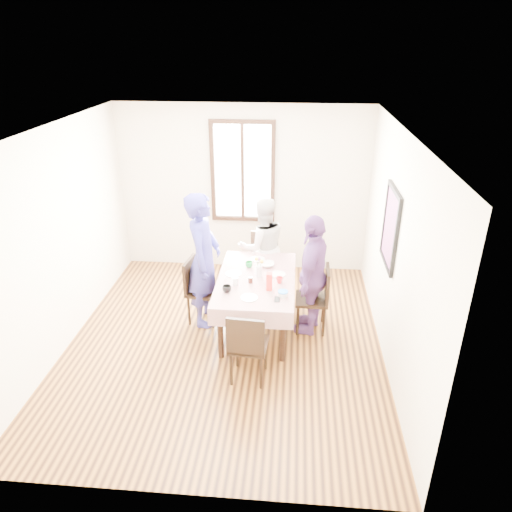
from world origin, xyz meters
name	(u,v)px	position (x,y,z in m)	size (l,w,h in m)	color
ground	(225,342)	(0.00, 0.00, 0.00)	(4.50, 4.50, 0.00)	black
back_wall	(243,190)	(0.00, 2.25, 1.35)	(4.00, 4.00, 0.00)	beige
right_wall	(395,254)	(2.00, 0.00, 1.35)	(4.50, 4.50, 0.00)	beige
window_frame	(243,172)	(0.00, 2.23, 1.65)	(1.02, 0.06, 1.62)	black
window_pane	(243,172)	(0.00, 2.24, 1.65)	(0.90, 0.02, 1.50)	white
art_poster	(391,228)	(1.98, 0.30, 1.55)	(0.04, 0.76, 0.96)	red
dining_table	(256,304)	(0.38, 0.37, 0.38)	(0.87, 1.49, 0.75)	black
tablecloth	(256,278)	(0.38, 0.37, 0.76)	(0.99, 1.61, 0.01)	#58070C
chair_left	(204,291)	(-0.35, 0.51, 0.46)	(0.42, 0.42, 0.91)	black
chair_right	(312,299)	(1.10, 0.42, 0.46)	(0.42, 0.42, 0.91)	black
chair_far	(262,264)	(0.38, 1.40, 0.46)	(0.42, 0.42, 0.91)	black
chair_near	(249,344)	(0.38, -0.65, 0.46)	(0.42, 0.42, 0.91)	black
person_left	(204,260)	(-0.33, 0.51, 0.92)	(0.67, 0.44, 1.85)	navy
person_far	(262,246)	(0.38, 1.38, 0.76)	(0.74, 0.58, 1.52)	silver
person_right	(311,275)	(1.08, 0.42, 0.82)	(0.96, 0.40, 1.63)	#5C3571
mug_black	(227,289)	(0.05, -0.03, 0.81)	(0.11, 0.11, 0.09)	black
mug_flag	(279,280)	(0.68, 0.26, 0.80)	(0.09, 0.09, 0.08)	red
mug_green	(249,264)	(0.25, 0.68, 0.80)	(0.10, 0.10, 0.08)	#0C7226
serving_bowl	(267,264)	(0.49, 0.73, 0.79)	(0.20, 0.20, 0.05)	white
juice_carton	(269,282)	(0.56, 0.08, 0.87)	(0.07, 0.07, 0.22)	red
butter_tub	(283,294)	(0.73, -0.07, 0.79)	(0.11, 0.11, 0.06)	white
jam_jar	(250,280)	(0.31, 0.24, 0.80)	(0.06, 0.06, 0.08)	black
drinking_glass	(236,281)	(0.13, 0.17, 0.81)	(0.07, 0.07, 0.10)	silver
smartphone	(277,299)	(0.67, -0.15, 0.77)	(0.07, 0.13, 0.01)	black
flower_vase	(259,271)	(0.41, 0.43, 0.84)	(0.08, 0.08, 0.15)	silver
plate_left	(233,274)	(0.07, 0.45, 0.77)	(0.20, 0.20, 0.01)	white
plate_right	(278,274)	(0.65, 0.49, 0.77)	(0.20, 0.20, 0.01)	white
plate_far	(258,259)	(0.35, 0.93, 0.77)	(0.20, 0.20, 0.01)	white
plate_near	(249,298)	(0.33, -0.15, 0.77)	(0.20, 0.20, 0.01)	white
butter_lid	(283,292)	(0.73, -0.07, 0.83)	(0.12, 0.12, 0.01)	blue
flower_bunch	(259,262)	(0.41, 0.43, 0.96)	(0.09, 0.09, 0.10)	yellow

